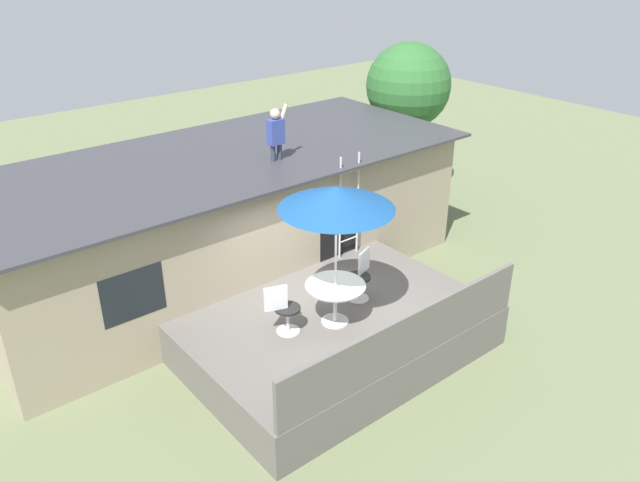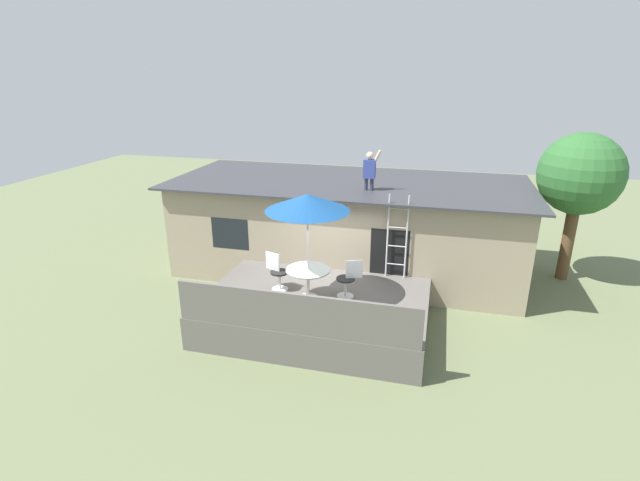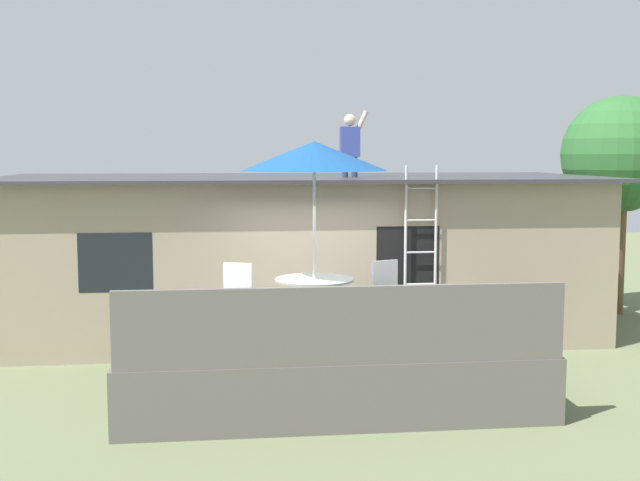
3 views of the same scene
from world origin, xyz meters
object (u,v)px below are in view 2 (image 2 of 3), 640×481
at_px(patio_chair_left, 277,272).
at_px(patio_chair_right, 349,279).
at_px(person_figure, 370,168).
at_px(step_ladder, 397,237).
at_px(backyard_tree, 580,176).
at_px(patio_table, 308,276).
at_px(patio_umbrella, 307,202).

height_order(patio_chair_left, patio_chair_right, same).
bearing_deg(person_figure, patio_chair_left, -124.57).
height_order(step_ladder, patio_chair_left, step_ladder).
bearing_deg(patio_chair_right, backyard_tree, -162.96).
relative_size(step_ladder, backyard_tree, 0.51).
distance_m(patio_chair_left, backyard_tree, 8.83).
xyz_separation_m(patio_table, patio_chair_right, (0.90, 0.34, -0.13)).
height_order(patio_umbrella, patio_chair_left, patio_umbrella).
relative_size(person_figure, backyard_tree, 0.26).
bearing_deg(patio_chair_right, patio_umbrella, 0.00).
xyz_separation_m(patio_table, person_figure, (0.93, 2.92, 2.00)).
bearing_deg(backyard_tree, person_figure, -162.57).
bearing_deg(person_figure, patio_chair_right, -90.65).
bearing_deg(patio_chair_left, person_figure, 74.77).
distance_m(patio_umbrella, backyard_tree, 8.07).
height_order(patio_table, step_ladder, step_ladder).
bearing_deg(patio_umbrella, patio_chair_left, 160.66).
bearing_deg(patio_chair_left, backyard_tree, 49.86).
height_order(patio_table, patio_chair_right, patio_chair_right).
height_order(person_figure, patio_chair_left, person_figure).
relative_size(step_ladder, person_figure, 1.98).
bearing_deg(backyard_tree, patio_chair_left, -149.47).
relative_size(patio_chair_left, backyard_tree, 0.21).
height_order(patio_table, patio_chair_left, patio_chair_left).
bearing_deg(patio_chair_right, patio_chair_left, -19.61).
relative_size(patio_table, patio_chair_right, 1.13).
bearing_deg(patio_chair_left, step_ladder, 47.27).
relative_size(person_figure, patio_chair_left, 1.21).
xyz_separation_m(patio_umbrella, person_figure, (0.93, 2.92, 0.24)).
distance_m(person_figure, backyard_tree, 5.91).
bearing_deg(step_ladder, backyard_tree, 31.97).
relative_size(step_ladder, patio_chair_left, 2.39).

